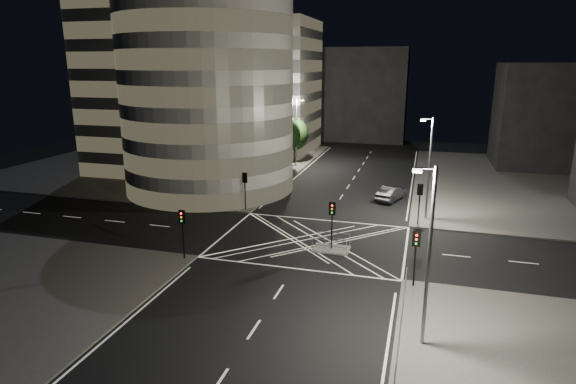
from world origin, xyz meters
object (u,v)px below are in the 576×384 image
(traffic_signal_fl, at_px, (245,184))
(central_island, at_px, (331,249))
(traffic_signal_island, at_px, (332,217))
(traffic_signal_fr, at_px, (420,197))
(street_lamp_right_far, at_px, (429,165))
(street_lamp_right_near, at_px, (428,252))
(traffic_signal_nl, at_px, (182,225))
(street_lamp_left_far, at_px, (297,130))
(street_lamp_left_near, at_px, (256,150))
(sedan, at_px, (391,193))
(traffic_signal_nr, at_px, (416,248))

(traffic_signal_fl, bearing_deg, central_island, -37.54)
(central_island, relative_size, traffic_signal_fl, 0.75)
(traffic_signal_fl, height_order, traffic_signal_island, same)
(traffic_signal_fr, relative_size, traffic_signal_island, 1.00)
(traffic_signal_fr, relative_size, street_lamp_right_far, 0.40)
(traffic_signal_island, bearing_deg, street_lamp_right_near, -59.25)
(traffic_signal_island, relative_size, street_lamp_right_near, 0.40)
(central_island, bearing_deg, street_lamp_right_near, -59.25)
(traffic_signal_nl, relative_size, street_lamp_right_near, 0.40)
(street_lamp_left_far, height_order, street_lamp_right_far, same)
(street_lamp_left_near, bearing_deg, street_lamp_right_near, -54.03)
(traffic_signal_island, bearing_deg, street_lamp_left_far, 109.95)
(central_island, height_order, street_lamp_right_far, street_lamp_right_far)
(traffic_signal_fl, distance_m, traffic_signal_fr, 17.60)
(traffic_signal_fl, relative_size, sedan, 0.77)
(central_island, height_order, street_lamp_right_near, street_lamp_right_near)
(traffic_signal_nl, relative_size, street_lamp_left_near, 0.40)
(traffic_signal_fr, xyz_separation_m, street_lamp_right_far, (0.64, 2.20, 2.63))
(street_lamp_left_far, xyz_separation_m, street_lamp_right_far, (18.87, -21.00, 0.00))
(traffic_signal_fl, distance_m, street_lamp_right_near, 27.79)
(street_lamp_left_far, bearing_deg, central_island, -70.05)
(central_island, xyz_separation_m, street_lamp_right_near, (7.44, -12.50, 5.47))
(traffic_signal_nl, relative_size, traffic_signal_island, 1.00)
(traffic_signal_nl, height_order, traffic_signal_island, same)
(traffic_signal_island, bearing_deg, traffic_signal_fl, 142.46)
(traffic_signal_nl, bearing_deg, traffic_signal_fl, 90.00)
(traffic_signal_fr, distance_m, street_lamp_left_near, 19.14)
(traffic_signal_fr, relative_size, traffic_signal_nr, 1.00)
(traffic_signal_nr, xyz_separation_m, sedan, (-3.12, 21.95, -2.06))
(traffic_signal_nl, distance_m, traffic_signal_island, 12.03)
(traffic_signal_fr, relative_size, sedan, 0.77)
(traffic_signal_nl, bearing_deg, street_lamp_left_near, 91.94)
(traffic_signal_fl, relative_size, traffic_signal_nl, 1.00)
(traffic_signal_nl, bearing_deg, street_lamp_left_far, 90.99)
(traffic_signal_nr, bearing_deg, traffic_signal_island, 142.07)
(traffic_signal_fl, bearing_deg, street_lamp_left_near, 96.97)
(traffic_signal_fr, height_order, street_lamp_right_near, street_lamp_right_near)
(street_lamp_right_near, bearing_deg, traffic_signal_nr, 95.04)
(traffic_signal_nr, relative_size, street_lamp_left_far, 0.40)
(traffic_signal_nr, height_order, sedan, traffic_signal_nr)
(street_lamp_left_far, height_order, sedan, street_lamp_left_far)
(traffic_signal_island, relative_size, street_lamp_right_far, 0.40)
(traffic_signal_nr, distance_m, traffic_signal_island, 8.62)
(traffic_signal_fl, xyz_separation_m, street_lamp_left_far, (-0.64, 23.20, 2.63))
(traffic_signal_nr, distance_m, street_lamp_left_near, 26.32)
(traffic_signal_island, distance_m, sedan, 17.17)
(traffic_signal_nr, height_order, street_lamp_right_far, street_lamp_right_far)
(traffic_signal_island, bearing_deg, traffic_signal_fr, 50.67)
(street_lamp_left_near, relative_size, street_lamp_right_near, 1.00)
(traffic_signal_nl, height_order, street_lamp_left_near, street_lamp_left_near)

